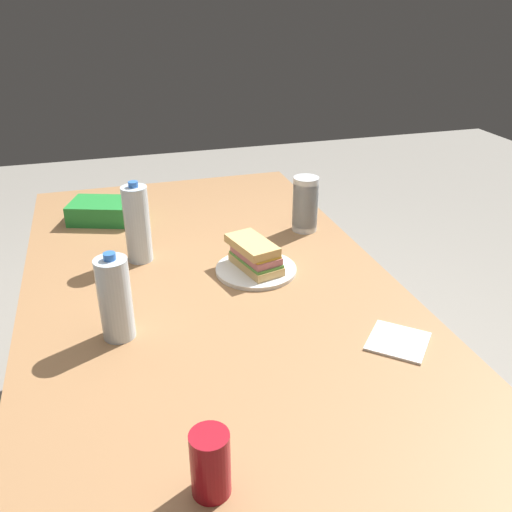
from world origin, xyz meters
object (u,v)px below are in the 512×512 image
at_px(soda_can_red, 210,464).
at_px(water_bottle_tall, 115,298).
at_px(paper_plate, 256,270).
at_px(sandwich, 255,255).
at_px(chip_bag, 105,211).
at_px(water_bottle_spare, 137,224).
at_px(plastic_cup_stack, 305,204).
at_px(dining_table, 211,307).

xyz_separation_m(soda_can_red, water_bottle_tall, (0.50, 0.11, 0.04)).
height_order(paper_plate, water_bottle_tall, water_bottle_tall).
xyz_separation_m(sandwich, water_bottle_tall, (-0.22, 0.40, 0.05)).
relative_size(chip_bag, water_bottle_spare, 0.93).
height_order(water_bottle_tall, water_bottle_spare, water_bottle_spare).
relative_size(paper_plate, water_bottle_tall, 1.07).
height_order(soda_can_red, plastic_cup_stack, plastic_cup_stack).
bearing_deg(sandwich, soda_can_red, 158.31).
bearing_deg(chip_bag, soda_can_red, -65.32).
bearing_deg(dining_table, water_bottle_spare, 41.15).
xyz_separation_m(soda_can_red, water_bottle_spare, (0.89, 0.02, 0.06)).
distance_m(dining_table, water_bottle_tall, 0.37).
bearing_deg(plastic_cup_stack, sandwich, 134.21).
distance_m(dining_table, sandwich, 0.20).
bearing_deg(water_bottle_tall, dining_table, -53.21).
xyz_separation_m(dining_table, water_bottle_spare, (0.20, 0.17, 0.20)).
bearing_deg(soda_can_red, water_bottle_spare, 1.59).
xyz_separation_m(paper_plate, water_bottle_spare, (0.17, 0.31, 0.11)).
relative_size(chip_bag, plastic_cup_stack, 1.24).
bearing_deg(sandwich, chip_bag, 37.71).
bearing_deg(plastic_cup_stack, chip_bag, 66.74).
bearing_deg(chip_bag, water_bottle_tall, -70.66).
relative_size(soda_can_red, water_bottle_spare, 0.49).
distance_m(paper_plate, sandwich, 0.05).
relative_size(sandwich, water_bottle_tall, 0.90).
height_order(paper_plate, water_bottle_spare, water_bottle_spare).
height_order(sandwich, chip_bag, sandwich).
height_order(sandwich, soda_can_red, soda_can_red).
height_order(soda_can_red, water_bottle_tall, water_bottle_tall).
relative_size(water_bottle_tall, water_bottle_spare, 0.89).
bearing_deg(water_bottle_tall, soda_can_red, -167.06).
distance_m(plastic_cup_stack, water_bottle_spare, 0.56).
bearing_deg(soda_can_red, dining_table, -11.96).
distance_m(sandwich, water_bottle_spare, 0.36).
bearing_deg(dining_table, plastic_cup_stack, -55.46).
height_order(paper_plate, plastic_cup_stack, plastic_cup_stack).
distance_m(soda_can_red, water_bottle_tall, 0.51).
xyz_separation_m(dining_table, soda_can_red, (-0.69, 0.15, 0.14)).
xyz_separation_m(water_bottle_tall, plastic_cup_stack, (0.46, -0.64, -0.01)).
distance_m(paper_plate, soda_can_red, 0.77).
xyz_separation_m(chip_bag, water_bottle_spare, (-0.34, -0.09, 0.08)).
height_order(sandwich, plastic_cup_stack, plastic_cup_stack).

